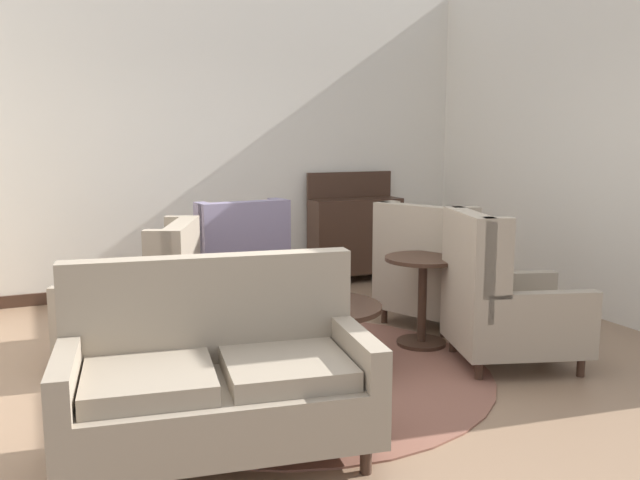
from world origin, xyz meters
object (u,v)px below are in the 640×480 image
(armchair_far_left, at_px, (502,303))
(porcelain_vase, at_px, (318,284))
(armchair_foreground_right, at_px, (234,270))
(settee, at_px, (218,379))
(coffee_table, at_px, (322,316))
(armchair_back_corner, at_px, (430,274))
(armchair_near_sideboard, at_px, (143,303))
(sideboard, at_px, (355,234))
(side_table, at_px, (422,292))

(armchair_far_left, bearing_deg, porcelain_vase, 86.64)
(armchair_foreground_right, bearing_deg, settee, 65.42)
(coffee_table, relative_size, settee, 0.52)
(settee, bearing_deg, armchair_back_corner, 43.33)
(settee, height_order, armchair_near_sideboard, armchair_near_sideboard)
(armchair_near_sideboard, distance_m, sideboard, 3.16)
(armchair_foreground_right, bearing_deg, side_table, 122.91)
(armchair_far_left, distance_m, sideboard, 2.96)
(coffee_table, height_order, armchair_far_left, armchair_far_left)
(armchair_back_corner, height_order, armchair_near_sideboard, armchair_back_corner)
(armchair_near_sideboard, height_order, side_table, armchair_near_sideboard)
(side_table, bearing_deg, porcelain_vase, -171.70)
(armchair_foreground_right, distance_m, sideboard, 1.96)
(side_table, height_order, sideboard, sideboard)
(armchair_near_sideboard, bearing_deg, coffee_table, 79.27)
(settee, distance_m, side_table, 2.26)
(armchair_far_left, height_order, side_table, armchair_far_left)
(armchair_back_corner, bearing_deg, armchair_foreground_right, 36.65)
(settee, bearing_deg, side_table, 38.63)
(armchair_near_sideboard, relative_size, sideboard, 0.94)
(settee, relative_size, armchair_back_corner, 1.53)
(armchair_back_corner, bearing_deg, sideboard, -29.45)
(porcelain_vase, xyz_separation_m, armchair_back_corner, (1.34, 0.64, -0.16))
(coffee_table, height_order, porcelain_vase, porcelain_vase)
(armchair_back_corner, distance_m, side_table, 0.64)
(porcelain_vase, distance_m, side_table, 0.98)
(coffee_table, bearing_deg, armchair_foreground_right, 97.77)
(armchair_near_sideboard, bearing_deg, armchair_far_left, 84.79)
(armchair_far_left, height_order, armchair_foreground_right, armchair_far_left)
(armchair_near_sideboard, height_order, sideboard, sideboard)
(armchair_foreground_right, distance_m, armchair_near_sideboard, 1.22)
(sideboard, bearing_deg, porcelain_vase, -121.65)
(armchair_back_corner, xyz_separation_m, armchair_foreground_right, (-1.52, 0.87, -0.01))
(porcelain_vase, relative_size, armchair_near_sideboard, 0.31)
(coffee_table, height_order, armchair_back_corner, armchair_back_corner)
(armchair_back_corner, distance_m, armchair_foreground_right, 1.75)
(coffee_table, xyz_separation_m, armchair_far_left, (1.21, -0.47, 0.08))
(settee, xyz_separation_m, side_table, (1.95, 1.15, 0.02))
(armchair_far_left, xyz_separation_m, armchair_near_sideboard, (-2.34, 1.19, -0.03))
(coffee_table, bearing_deg, armchair_back_corner, 26.01)
(armchair_far_left, xyz_separation_m, armchair_back_corner, (0.11, 1.11, -0.01))
(side_table, bearing_deg, armchair_near_sideboard, 164.14)
(porcelain_vase, bearing_deg, sideboard, 58.35)
(coffee_table, distance_m, armchair_far_left, 1.30)
(coffee_table, bearing_deg, armchair_far_left, -21.20)
(armchair_back_corner, bearing_deg, armchair_far_left, 150.77)
(coffee_table, xyz_separation_m, armchair_near_sideboard, (-1.13, 0.72, 0.05))
(armchair_far_left, bearing_deg, armchair_foreground_right, 52.86)
(porcelain_vase, distance_m, armchair_far_left, 1.33)
(porcelain_vase, bearing_deg, coffee_table, 4.05)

